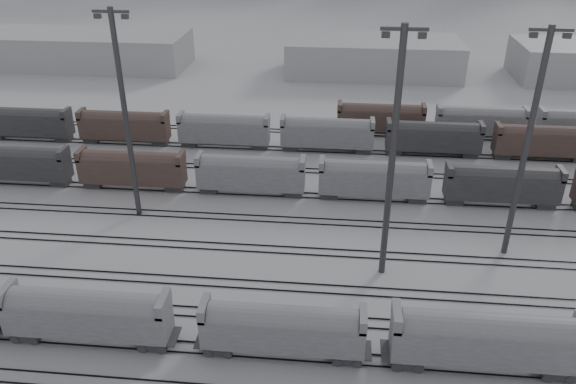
# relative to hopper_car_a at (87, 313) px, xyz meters

# --- Properties ---
(ground) EXTENTS (900.00, 900.00, 0.00)m
(ground) POSITION_rel_hopper_car_a_xyz_m (19.30, -1.00, -3.40)
(ground) COLOR silver
(ground) RESTS_ON ground
(tracks) EXTENTS (220.00, 71.50, 0.16)m
(tracks) POSITION_rel_hopper_car_a_xyz_m (19.30, 16.50, -3.32)
(tracks) COLOR black
(tracks) RESTS_ON ground
(hopper_car_a) EXTENTS (15.40, 3.06, 5.51)m
(hopper_car_a) POSITION_rel_hopper_car_a_xyz_m (0.00, 0.00, 0.00)
(hopper_car_a) COLOR #28272A
(hopper_car_a) RESTS_ON ground
(hopper_car_b) EXTENTS (14.70, 2.92, 5.26)m
(hopper_car_b) POSITION_rel_hopper_car_a_xyz_m (18.06, 0.00, -0.16)
(hopper_car_b) COLOR #28272A
(hopper_car_b) RESTS_ON ground
(hopper_car_c) EXTENTS (16.17, 3.21, 5.78)m
(hopper_car_c) POSITION_rel_hopper_car_a_xyz_m (35.62, 0.00, 0.17)
(hopper_car_c) COLOR #28272A
(hopper_car_c) RESTS_ON ground
(light_mast_b) EXTENTS (4.22, 0.68, 26.39)m
(light_mast_b) POSITION_rel_hopper_car_a_xyz_m (-3.61, 23.87, 10.59)
(light_mast_b) COLOR #39393C
(light_mast_b) RESTS_ON ground
(light_mast_c) EXTENTS (4.34, 0.69, 27.15)m
(light_mast_c) POSITION_rel_hopper_car_a_xyz_m (27.69, 13.87, 11.00)
(light_mast_c) COLOR #39393C
(light_mast_c) RESTS_ON ground
(light_mast_d) EXTENTS (4.20, 0.67, 26.26)m
(light_mast_d) POSITION_rel_hopper_car_a_xyz_m (42.24, 19.17, 10.53)
(light_mast_d) COLOR #39393C
(light_mast_d) RESTS_ON ground
(bg_string_near) EXTENTS (151.00, 3.00, 5.60)m
(bg_string_near) POSITION_rel_hopper_car_a_xyz_m (27.30, 31.00, -0.60)
(bg_string_near) COLOR gray
(bg_string_near) RESTS_ON ground
(bg_string_mid) EXTENTS (151.00, 3.00, 5.60)m
(bg_string_mid) POSITION_rel_hopper_car_a_xyz_m (37.30, 47.00, -0.60)
(bg_string_mid) COLOR #28272A
(bg_string_mid) RESTS_ON ground
(bg_string_far) EXTENTS (66.00, 3.00, 5.60)m
(bg_string_far) POSITION_rel_hopper_car_a_xyz_m (54.80, 55.00, -0.60)
(bg_string_far) COLOR #4C3730
(bg_string_far) RESTS_ON ground
(warehouse_left) EXTENTS (50.00, 18.00, 8.00)m
(warehouse_left) POSITION_rel_hopper_car_a_xyz_m (-40.70, 94.00, 0.60)
(warehouse_left) COLOR #AEAFB1
(warehouse_left) RESTS_ON ground
(warehouse_mid) EXTENTS (40.00, 18.00, 8.00)m
(warehouse_mid) POSITION_rel_hopper_car_a_xyz_m (29.30, 94.00, 0.60)
(warehouse_mid) COLOR #AEAFB1
(warehouse_mid) RESTS_ON ground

